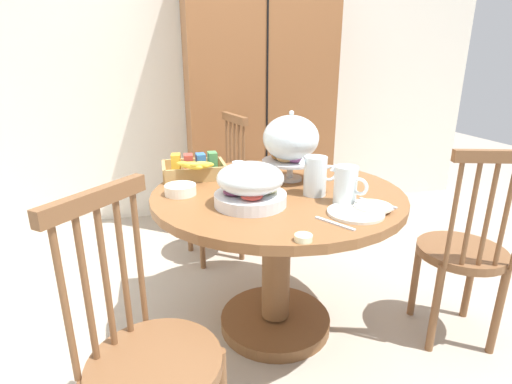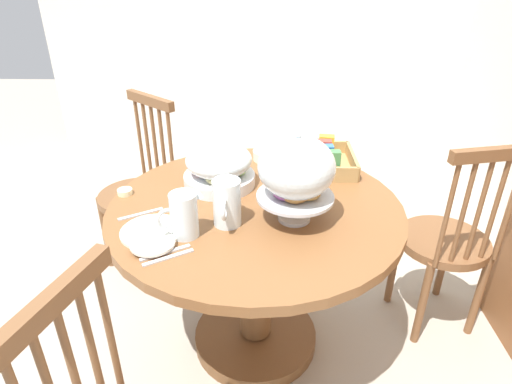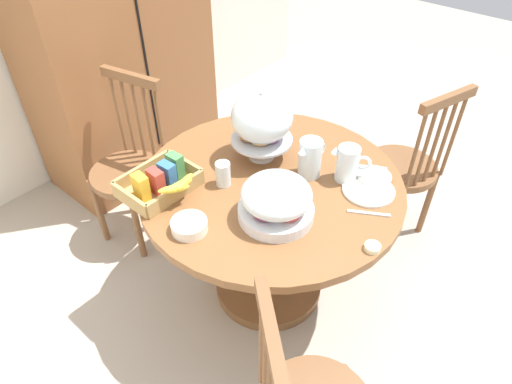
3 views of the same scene
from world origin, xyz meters
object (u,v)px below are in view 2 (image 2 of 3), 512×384
object	(u,v)px
dining_table	(255,251)
china_plate_small	(153,243)
windsor_chair_near_window	(447,244)
cereal_basket	(324,158)
orange_juice_pitcher	(184,217)
fruit_platter_covered	(219,166)
drinking_glass	(290,175)
windsor_chair_by_cabinet	(140,195)
pastry_stand_with_dome	(296,171)
milk_pitcher	(227,205)
china_plate_large	(152,231)
cereal_bowl	(268,155)
butter_dish	(125,192)

from	to	relation	value
dining_table	china_plate_small	world-z (taller)	china_plate_small
windsor_chair_near_window	cereal_basket	bearing A→B (deg)	-108.64
cereal_basket	orange_juice_pitcher	bearing A→B (deg)	-43.54
fruit_platter_covered	drinking_glass	distance (m)	0.30
dining_table	windsor_chair_by_cabinet	size ratio (longest dim) A/B	1.18
china_plate_small	dining_table	bearing A→B (deg)	131.89
pastry_stand_with_dome	milk_pitcher	xyz separation A→B (m)	(0.04, -0.24, -0.12)
windsor_chair_by_cabinet	fruit_platter_covered	size ratio (longest dim) A/B	3.25
orange_juice_pitcher	china_plate_large	distance (m)	0.14
dining_table	milk_pitcher	xyz separation A→B (m)	(0.15, -0.10, 0.30)
drinking_glass	windsor_chair_near_window	bearing A→B (deg)	90.81
dining_table	cereal_bowl	xyz separation A→B (m)	(-0.44, 0.05, 0.25)
butter_dish	pastry_stand_with_dome	bearing A→B (deg)	75.36
windsor_chair_near_window	milk_pitcher	xyz separation A→B (m)	(0.31, -0.96, 0.37)
pastry_stand_with_dome	drinking_glass	world-z (taller)	pastry_stand_with_dome
pastry_stand_with_dome	china_plate_large	xyz separation A→B (m)	(0.10, -0.50, -0.19)
milk_pitcher	cereal_bowl	world-z (taller)	milk_pitcher
pastry_stand_with_dome	orange_juice_pitcher	world-z (taller)	pastry_stand_with_dome
windsor_chair_by_cabinet	orange_juice_pitcher	xyz separation A→B (m)	(0.81, 0.41, 0.36)
cereal_basket	cereal_bowl	world-z (taller)	cereal_basket
dining_table	pastry_stand_with_dome	bearing A→B (deg)	53.22
dining_table	fruit_platter_covered	bearing A→B (deg)	-136.16
windsor_chair_by_cabinet	china_plate_small	world-z (taller)	windsor_chair_by_cabinet
cereal_bowl	windsor_chair_by_cabinet	bearing A→B (deg)	-102.49
pastry_stand_with_dome	butter_dish	xyz separation A→B (m)	(-0.18, -0.68, -0.19)
pastry_stand_with_dome	drinking_glass	bearing A→B (deg)	-178.70
cereal_bowl	china_plate_large	bearing A→B (deg)	-31.98
fruit_platter_covered	milk_pitcher	distance (m)	0.31
cereal_basket	china_plate_large	bearing A→B (deg)	-49.77
milk_pitcher	butter_dish	distance (m)	0.49
pastry_stand_with_dome	cereal_bowl	world-z (taller)	pastry_stand_with_dome
cereal_basket	drinking_glass	bearing A→B (deg)	-39.87
windsor_chair_near_window	china_plate_large	world-z (taller)	windsor_chair_near_window
dining_table	windsor_chair_near_window	distance (m)	0.88
fruit_platter_covered	cereal_basket	xyz separation A→B (m)	(-0.19, 0.46, -0.04)
windsor_chair_near_window	orange_juice_pitcher	world-z (taller)	windsor_chair_near_window
dining_table	china_plate_large	size ratio (longest dim) A/B	5.23
pastry_stand_with_dome	butter_dish	size ratio (longest dim) A/B	5.73
windsor_chair_near_window	milk_pitcher	world-z (taller)	windsor_chair_near_window
cereal_basket	dining_table	bearing A→B (deg)	-41.26
windsor_chair_near_window	milk_pitcher	bearing A→B (deg)	-72.29
pastry_stand_with_dome	cereal_bowl	size ratio (longest dim) A/B	2.46
drinking_glass	butter_dish	xyz separation A→B (m)	(0.08, -0.67, -0.04)
windsor_chair_by_cabinet	orange_juice_pitcher	bearing A→B (deg)	26.83
china_plate_small	butter_dish	world-z (taller)	same
windsor_chair_by_cabinet	cereal_basket	size ratio (longest dim) A/B	3.09
pastry_stand_with_dome	butter_dish	world-z (taller)	pastry_stand_with_dome
china_plate_small	drinking_glass	distance (m)	0.65
china_plate_large	china_plate_small	distance (m)	0.09
milk_pitcher	china_plate_large	bearing A→B (deg)	-75.54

